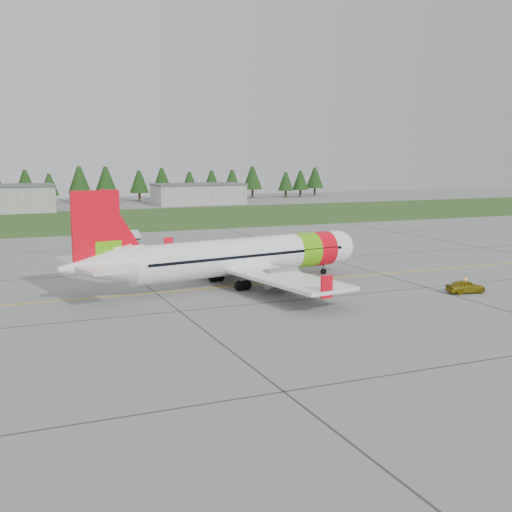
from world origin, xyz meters
name	(u,v)px	position (x,y,z in m)	size (l,w,h in m)	color
ground	(337,296)	(0.00, 0.00, 0.00)	(320.00, 320.00, 0.00)	gray
aircraft	(238,257)	(-6.47, 8.55, 2.83)	(32.18, 30.02, 9.80)	white
follow_me_car	(466,274)	(11.75, -3.48, 1.81)	(1.46, 1.23, 3.62)	#D9BA0C
service_van	(134,226)	(-7.96, 49.13, 2.03)	(1.42, 1.34, 4.07)	silver
grass_strip	(138,219)	(0.00, 82.00, 0.01)	(320.00, 50.00, 0.03)	#30561E
taxi_guideline	(298,281)	(0.00, 8.00, 0.01)	(120.00, 0.25, 0.02)	gold
hangar_east	(198,194)	(25.00, 118.00, 2.60)	(24.00, 12.00, 5.20)	#A8A8A3
treeline	(93,184)	(0.00, 138.00, 5.00)	(160.00, 8.00, 10.00)	#1C3F14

